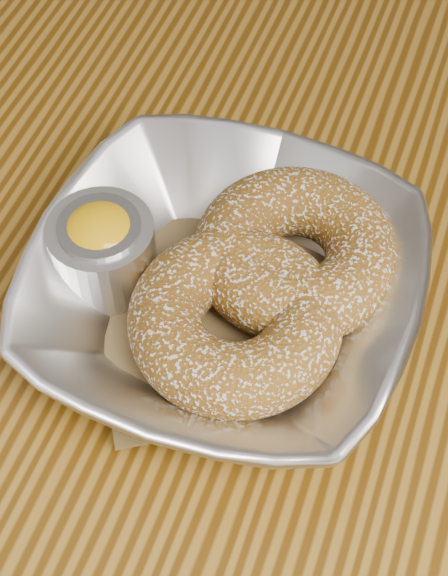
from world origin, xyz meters
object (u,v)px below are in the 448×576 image
(table, at_px, (116,281))
(ramekin, at_px, (103,248))
(donut_front, at_px, (235,320))
(donut_back, at_px, (295,252))
(serving_bowl, at_px, (224,292))

(table, distance_m, ramekin, 0.15)
(donut_front, bearing_deg, table, 145.73)
(table, xyz_separation_m, ramekin, (0.03, -0.06, 0.13))
(donut_back, xyz_separation_m, donut_front, (-0.02, -0.05, -0.00))
(donut_back, relative_size, donut_front, 1.00)
(table, height_order, donut_back, donut_back)
(donut_front, bearing_deg, donut_back, 72.99)
(donut_front, xyz_separation_m, ramekin, (-0.08, 0.02, 0.00))
(table, height_order, serving_bowl, serving_bowl)
(table, height_order, ramekin, ramekin)
(table, xyz_separation_m, serving_bowl, (0.11, -0.06, 0.12))
(ramekin, bearing_deg, donut_front, -11.50)
(donut_back, bearing_deg, table, 168.78)
(serving_bowl, distance_m, ramekin, 0.07)
(serving_bowl, height_order, ramekin, ramekin)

